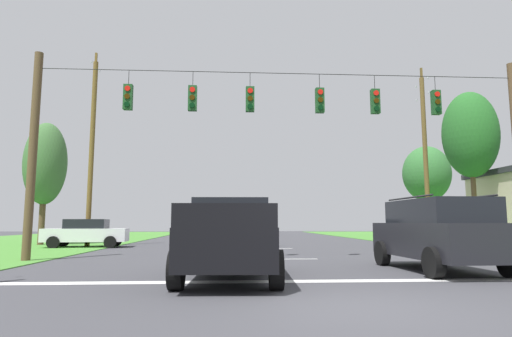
# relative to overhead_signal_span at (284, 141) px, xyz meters

# --- Properties ---
(ground_plane) EXTENTS (120.00, 120.00, 0.00)m
(ground_plane) POSITION_rel_overhead_signal_span_xyz_m (0.00, -8.69, -4.36)
(ground_plane) COLOR #3D3D42
(stop_bar_stripe) EXTENTS (15.94, 0.45, 0.01)m
(stop_bar_stripe) POSITION_rel_overhead_signal_span_xyz_m (0.00, -5.66, -4.36)
(stop_bar_stripe) COLOR white
(stop_bar_stripe) RESTS_ON ground
(lane_dash_0) EXTENTS (2.50, 0.15, 0.01)m
(lane_dash_0) POSITION_rel_overhead_signal_span_xyz_m (0.00, 0.34, -4.36)
(lane_dash_0) COLOR white
(lane_dash_0) RESTS_ON ground
(lane_dash_1) EXTENTS (2.50, 0.15, 0.01)m
(lane_dash_1) POSITION_rel_overhead_signal_span_xyz_m (0.00, 6.79, -4.36)
(lane_dash_1) COLOR white
(lane_dash_1) RESTS_ON ground
(lane_dash_2) EXTENTS (2.50, 0.15, 0.01)m
(lane_dash_2) POSITION_rel_overhead_signal_span_xyz_m (0.00, 15.28, -4.36)
(lane_dash_2) COLOR white
(lane_dash_2) RESTS_ON ground
(overhead_signal_span) EXTENTS (18.47, 0.31, 7.59)m
(overhead_signal_span) POSITION_rel_overhead_signal_span_xyz_m (0.00, 0.00, 0.00)
(overhead_signal_span) COLOR brown
(overhead_signal_span) RESTS_ON ground
(pickup_truck) EXTENTS (2.46, 5.48, 1.95)m
(pickup_truck) POSITION_rel_overhead_signal_span_xyz_m (-1.99, -4.95, -3.39)
(pickup_truck) COLOR black
(pickup_truck) RESTS_ON ground
(suv_black) EXTENTS (2.32, 4.85, 2.05)m
(suv_black) POSITION_rel_overhead_signal_span_xyz_m (3.84, -3.82, -3.30)
(suv_black) COLOR black
(suv_black) RESTS_ON ground
(distant_car_crossing_white) EXTENTS (4.44, 2.32, 1.52)m
(distant_car_crossing_white) POSITION_rel_overhead_signal_span_xyz_m (-9.78, 8.38, -3.57)
(distant_car_crossing_white) COLOR silver
(distant_car_crossing_white) RESTS_ON ground
(distant_car_oncoming) EXTENTS (4.32, 2.06, 1.52)m
(distant_car_oncoming) POSITION_rel_overhead_signal_span_xyz_m (-1.90, 9.67, -3.57)
(distant_car_oncoming) COLOR black
(distant_car_oncoming) RESTS_ON ground
(utility_pole_mid_right) EXTENTS (0.28, 1.76, 11.01)m
(utility_pole_mid_right) POSITION_rel_overhead_signal_span_xyz_m (9.96, 9.63, 1.15)
(utility_pole_mid_right) COLOR brown
(utility_pole_mid_right) RESTS_ON ground
(utility_pole_near_left) EXTENTS (0.28, 1.61, 11.33)m
(utility_pole_near_left) POSITION_rel_overhead_signal_span_xyz_m (-9.99, 9.22, 1.20)
(utility_pole_near_left) COLOR brown
(utility_pole_near_left) RESTS_ON ground
(tree_roadside_right) EXTENTS (2.93, 2.93, 8.54)m
(tree_roadside_right) POSITION_rel_overhead_signal_span_xyz_m (11.19, 6.76, 1.77)
(tree_roadside_right) COLOR brown
(tree_roadside_right) RESTS_ON ground
(tree_roadside_far_right) EXTENTS (2.50, 2.50, 7.44)m
(tree_roadside_far_right) POSITION_rel_overhead_signal_span_xyz_m (-13.27, 10.94, 0.52)
(tree_roadside_far_right) COLOR brown
(tree_roadside_far_right) RESTS_ON ground
(tree_roadside_left) EXTENTS (3.84, 3.84, 7.61)m
(tree_roadside_left) POSITION_rel_overhead_signal_span_xyz_m (14.18, 18.52, 0.96)
(tree_roadside_left) COLOR brown
(tree_roadside_left) RESTS_ON ground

